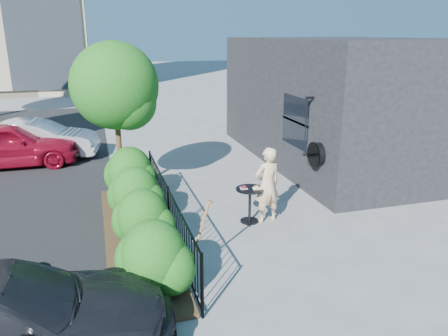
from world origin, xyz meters
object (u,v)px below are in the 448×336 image
object	(u,v)px
patio_tree	(118,91)
car_silver	(36,139)
car_red	(8,145)
cafe_table	(250,199)
shovel	(198,241)
woman	(267,185)

from	to	relation	value
patio_tree	car_silver	world-z (taller)	patio_tree
car_red	car_silver	bearing A→B (deg)	-44.15
cafe_table	shovel	bearing A→B (deg)	-131.75
woman	car_silver	bearing A→B (deg)	-63.52
woman	shovel	bearing A→B (deg)	29.36
shovel	car_red	xyz separation A→B (m)	(-4.35, 8.15, 0.12)
shovel	patio_tree	bearing A→B (deg)	102.46
woman	car_silver	xyz separation A→B (m)	(-5.63, 7.16, -0.21)
patio_tree	woman	bearing A→B (deg)	-41.67
shovel	car_red	distance (m)	9.24
car_red	car_silver	size ratio (longest dim) A/B	1.05
cafe_table	woman	xyz separation A→B (m)	(0.39, -0.07, 0.31)
patio_tree	car_silver	size ratio (longest dim) A/B	0.97
patio_tree	car_red	distance (m)	5.41
woman	car_silver	distance (m)	9.11
woman	car_silver	size ratio (longest dim) A/B	0.43
patio_tree	woman	world-z (taller)	patio_tree
woman	shovel	size ratio (longest dim) A/B	1.25
patio_tree	shovel	bearing A→B (deg)	-77.54
patio_tree	woman	distance (m)	4.44
cafe_table	car_silver	size ratio (longest dim) A/B	0.21
patio_tree	cafe_table	distance (m)	4.30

